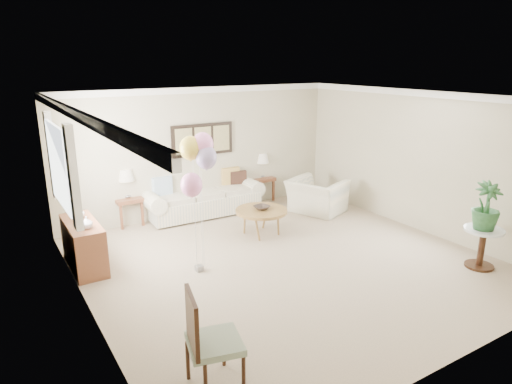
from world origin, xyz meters
TOP-DOWN VIEW (x-y plane):
  - ground_plane at (0.00, 0.00)m, footprint 6.00×6.00m
  - room_shell at (-0.11, 0.09)m, footprint 6.04×6.04m
  - wall_art_triptych at (0.00, 2.96)m, footprint 1.35×0.06m
  - sofa at (-0.10, 2.91)m, footprint 2.55×0.99m
  - end_table_left at (-1.60, 3.03)m, footprint 0.51×0.47m
  - end_table_right at (1.49, 3.04)m, footprint 0.50×0.45m
  - lamp_left at (-1.60, 3.03)m, footprint 0.32×0.32m
  - lamp_right at (1.49, 3.04)m, footprint 0.31×0.31m
  - coffee_table at (0.32, 1.23)m, footprint 0.95×0.95m
  - decor_bowl at (0.33, 1.23)m, footprint 0.33×0.33m
  - armchair at (2.00, 1.70)m, footprint 1.26×1.34m
  - side_table at (2.46, -1.74)m, footprint 0.59×0.59m
  - potted_plant at (2.43, -1.74)m, footprint 0.54×0.54m
  - accent_chair at (-2.33, -1.95)m, footprint 0.62×0.62m
  - credenza at (-2.76, 1.50)m, footprint 0.46×1.20m
  - vase_white at (-2.74, 1.19)m, footprint 0.19×0.19m
  - vase_sage at (-2.74, 1.72)m, footprint 0.23×0.23m
  - balloon_cluster at (-1.28, 0.43)m, footprint 0.60×0.53m

SIDE VIEW (x-z plane):
  - ground_plane at x=0.00m, z-range 0.00..0.00m
  - armchair at x=2.00m, z-range 0.00..0.70m
  - sofa at x=-0.10m, z-range -0.10..0.84m
  - credenza at x=-2.76m, z-range 0.00..0.74m
  - coffee_table at x=0.32m, z-range 0.20..0.68m
  - end_table_right at x=1.49m, z-range 0.18..0.73m
  - end_table_left at x=-1.60m, z-range 0.19..0.75m
  - side_table at x=2.46m, z-range 0.16..0.80m
  - decor_bowl at x=0.33m, z-range 0.48..0.55m
  - accent_chair at x=-2.33m, z-range 0.02..1.07m
  - vase_sage at x=-2.74m, z-range 0.74..0.92m
  - vase_white at x=-2.74m, z-range 0.74..0.92m
  - lamp_right at x=1.49m, z-range 0.69..1.24m
  - lamp_left at x=-1.60m, z-range 0.71..1.27m
  - potted_plant at x=2.43m, z-range 0.64..1.38m
  - wall_art_triptych at x=0.00m, z-range 1.23..1.88m
  - room_shell at x=-0.11m, z-range 0.33..2.93m
  - balloon_cluster at x=-1.28m, z-range 0.68..2.80m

